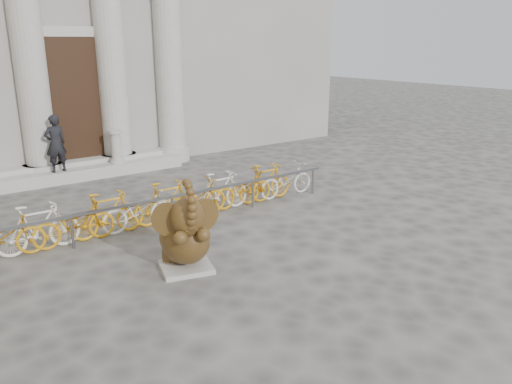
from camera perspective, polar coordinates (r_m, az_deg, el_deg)
ground at (r=8.60m, az=1.72°, el=-11.30°), size 80.00×80.00×0.00m
entrance_steps at (r=16.53m, az=-18.73°, el=2.34°), size 6.00×1.20×0.36m
elephant_statue at (r=9.17m, az=-8.09°, el=-5.08°), size 1.19×1.44×1.82m
bike_rack at (r=11.70m, az=-10.11°, el=-1.14°), size 9.02×0.53×1.00m
pedestrian at (r=15.74m, az=-21.95°, el=5.16°), size 0.67×0.49×1.69m
balustrade_post at (r=16.38m, az=-15.70°, el=4.88°), size 0.43×0.43×1.06m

